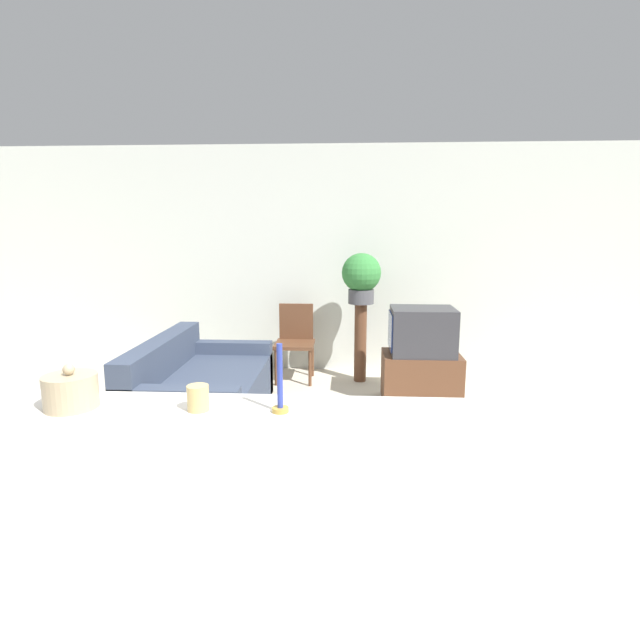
# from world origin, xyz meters

# --- Properties ---
(ground_plane) EXTENTS (14.00, 14.00, 0.00)m
(ground_plane) POSITION_xyz_m (0.00, 0.00, 0.00)
(ground_plane) COLOR beige
(wall_back) EXTENTS (9.00, 0.06, 2.70)m
(wall_back) POSITION_xyz_m (0.00, 3.43, 1.35)
(wall_back) COLOR silver
(wall_back) RESTS_ON ground_plane
(couch) EXTENTS (0.98, 1.70, 0.76)m
(couch) POSITION_xyz_m (-0.53, 1.64, 0.27)
(couch) COLOR #384256
(couch) RESTS_ON ground_plane
(tv_stand) EXTENTS (0.77, 0.52, 0.49)m
(tv_stand) POSITION_xyz_m (1.54, 2.28, 0.25)
(tv_stand) COLOR brown
(tv_stand) RESTS_ON ground_plane
(television) EXTENTS (0.64, 0.50, 0.47)m
(television) POSITION_xyz_m (1.54, 2.28, 0.73)
(television) COLOR #333338
(television) RESTS_ON tv_stand
(wooden_chair) EXTENTS (0.44, 0.44, 0.87)m
(wooden_chair) POSITION_xyz_m (0.20, 2.96, 0.49)
(wooden_chair) COLOR brown
(wooden_chair) RESTS_ON ground_plane
(plant_stand) EXTENTS (0.14, 0.14, 0.90)m
(plant_stand) POSITION_xyz_m (0.95, 2.93, 0.45)
(plant_stand) COLOR brown
(plant_stand) RESTS_ON ground_plane
(potted_plant) EXTENTS (0.44, 0.44, 0.56)m
(potted_plant) POSITION_xyz_m (0.95, 2.93, 1.21)
(potted_plant) COLOR #4C4C51
(potted_plant) RESTS_ON plant_stand
(foreground_counter) EXTENTS (2.91, 0.44, 0.99)m
(foreground_counter) POSITION_xyz_m (0.00, -0.67, 0.49)
(foreground_counter) COLOR silver
(foreground_counter) RESTS_ON ground_plane
(decorative_bowl) EXTENTS (0.22, 0.22, 0.19)m
(decorative_bowl) POSITION_xyz_m (-0.37, -0.67, 1.06)
(decorative_bowl) COLOR tan
(decorative_bowl) RESTS_ON foreground_counter
(candle_jar) EXTENTS (0.09, 0.09, 0.11)m
(candle_jar) POSITION_xyz_m (0.18, -0.67, 1.04)
(candle_jar) COLOR tan
(candle_jar) RESTS_ON foreground_counter
(candlestick) EXTENTS (0.07, 0.07, 0.29)m
(candlestick) POSITION_xyz_m (0.52, -0.67, 1.09)
(candlestick) COLOR #B7933D
(candlestick) RESTS_ON foreground_counter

